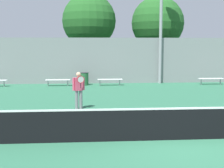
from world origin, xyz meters
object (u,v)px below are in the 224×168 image
at_px(bench_adjacent_court, 58,80).
at_px(tree_green_broad, 158,23).
at_px(tennis_player, 79,88).
at_px(bench_courtside_near, 110,80).
at_px(tree_green_tall, 89,21).
at_px(trash_bin, 84,79).
at_px(tennis_net, 180,123).
at_px(bench_courtside_far, 211,79).

distance_m(bench_adjacent_court, tree_green_broad, 10.40).
relative_size(tennis_player, bench_courtside_near, 0.94).
bearing_deg(tree_green_tall, trash_bin, -94.89).
relative_size(bench_courtside_near, bench_adjacent_court, 1.03).
xyz_separation_m(tennis_player, trash_bin, (0.13, 8.16, -0.45)).
xyz_separation_m(tennis_net, trash_bin, (-2.93, 12.83, -0.04)).
bearing_deg(tennis_net, trash_bin, 102.85).
distance_m(bench_courtside_near, tree_green_tall, 6.84).
distance_m(tennis_net, bench_adjacent_court, 13.38).
bearing_deg(tree_green_broad, tennis_player, -115.73).
distance_m(tennis_net, trash_bin, 13.16).
distance_m(tennis_net, tree_green_tall, 18.32).
bearing_deg(tree_green_tall, tennis_net, -81.89).
bearing_deg(tree_green_tall, bench_courtside_far, -31.09).
xyz_separation_m(bench_adjacent_court, tree_green_tall, (2.17, 5.11, 4.35)).
bearing_deg(bench_courtside_far, tree_green_broad, 117.27).
bearing_deg(trash_bin, tennis_net, -77.15).
bearing_deg(bench_adjacent_court, tree_green_tall, 66.98).
xyz_separation_m(tennis_net, tree_green_tall, (-2.52, 17.64, 4.26)).
relative_size(bench_courtside_near, trash_bin, 1.90).
bearing_deg(tree_green_tall, tennis_player, -92.37).
relative_size(bench_courtside_near, tree_green_broad, 0.25).
height_order(tennis_net, tree_green_broad, tree_green_broad).
distance_m(tennis_net, bench_courtside_far, 13.88).
distance_m(bench_adjacent_court, tree_green_tall, 7.05).
distance_m(tree_green_tall, tree_green_broad, 5.78).
relative_size(bench_adjacent_court, tree_green_tall, 0.24).
xyz_separation_m(bench_courtside_near, bench_courtside_far, (7.12, -0.00, 0.00)).
xyz_separation_m(tennis_player, tree_green_tall, (0.54, 12.97, 3.85)).
height_order(tennis_player, bench_courtside_near, tennis_player).
bearing_deg(tree_green_broad, trash_bin, -141.40).
bearing_deg(bench_adjacent_court, tennis_player, -78.27).
xyz_separation_m(tennis_player, bench_courtside_near, (1.90, 7.86, -0.50)).
bearing_deg(tennis_player, bench_courtside_far, 20.67).
bearing_deg(trash_bin, bench_courtside_far, -1.91).
bearing_deg(tree_green_broad, bench_adjacent_court, -146.63).
height_order(tennis_net, bench_courtside_far, tennis_net).
height_order(bench_courtside_near, bench_adjacent_court, same).
xyz_separation_m(trash_bin, tree_green_broad, (6.19, 4.94, 4.15)).
bearing_deg(bench_adjacent_court, tennis_net, -69.50).
bearing_deg(tree_green_broad, tree_green_tall, -178.77).
bearing_deg(bench_courtside_far, tennis_player, -138.89).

